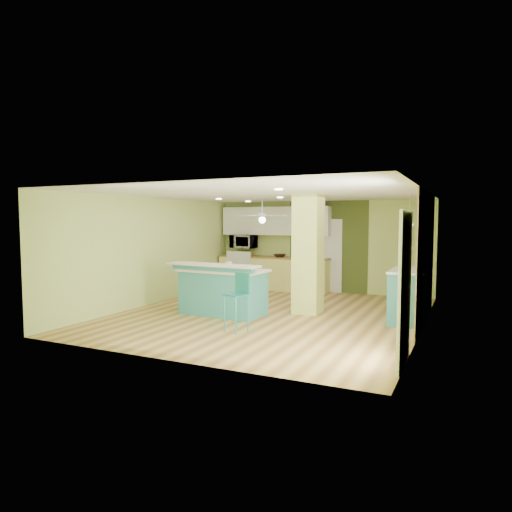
# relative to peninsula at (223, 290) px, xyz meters

# --- Properties ---
(floor) EXTENTS (6.00, 7.00, 0.01)m
(floor) POSITION_rel_peninsula_xyz_m (0.92, 0.40, -0.51)
(floor) COLOR olive
(floor) RESTS_ON ground
(ceiling) EXTENTS (6.00, 7.00, 0.01)m
(ceiling) POSITION_rel_peninsula_xyz_m (0.92, 0.40, 2.00)
(ceiling) COLOR white
(ceiling) RESTS_ON wall_back
(wall_back) EXTENTS (6.00, 0.01, 2.50)m
(wall_back) POSITION_rel_peninsula_xyz_m (0.92, 3.91, 0.74)
(wall_back) COLOR #C3D873
(wall_back) RESTS_ON floor
(wall_front) EXTENTS (6.00, 0.01, 2.50)m
(wall_front) POSITION_rel_peninsula_xyz_m (0.92, -3.10, 0.74)
(wall_front) COLOR #C3D873
(wall_front) RESTS_ON floor
(wall_left) EXTENTS (0.01, 7.00, 2.50)m
(wall_left) POSITION_rel_peninsula_xyz_m (-2.09, 0.40, 0.74)
(wall_left) COLOR #C3D873
(wall_left) RESTS_ON floor
(wall_right) EXTENTS (0.01, 7.00, 2.50)m
(wall_right) POSITION_rel_peninsula_xyz_m (3.92, 0.40, 0.74)
(wall_right) COLOR #C3D873
(wall_right) RESTS_ON floor
(wood_panel) EXTENTS (0.02, 3.40, 2.50)m
(wood_panel) POSITION_rel_peninsula_xyz_m (3.90, 1.00, 0.74)
(wood_panel) COLOR #917352
(wood_panel) RESTS_ON floor
(olive_accent) EXTENTS (2.20, 0.02, 2.50)m
(olive_accent) POSITION_rel_peninsula_xyz_m (1.12, 3.89, 0.74)
(olive_accent) COLOR #435220
(olive_accent) RESTS_ON floor
(interior_door) EXTENTS (0.82, 0.05, 2.00)m
(interior_door) POSITION_rel_peninsula_xyz_m (1.12, 3.86, 0.49)
(interior_door) COLOR silver
(interior_door) RESTS_ON floor
(french_door) EXTENTS (0.04, 1.08, 2.10)m
(french_door) POSITION_rel_peninsula_xyz_m (3.89, -1.90, 0.54)
(french_door) COLOR white
(french_door) RESTS_ON floor
(column) EXTENTS (0.55, 0.55, 2.50)m
(column) POSITION_rel_peninsula_xyz_m (1.57, 0.90, 0.74)
(column) COLOR #C9D562
(column) RESTS_ON floor
(kitchen_run) EXTENTS (3.25, 0.63, 0.94)m
(kitchen_run) POSITION_rel_peninsula_xyz_m (-0.38, 3.60, -0.03)
(kitchen_run) COLOR #F0EA7D
(kitchen_run) RESTS_ON floor
(stove) EXTENTS (0.76, 0.66, 1.08)m
(stove) POSITION_rel_peninsula_xyz_m (-1.33, 3.59, -0.05)
(stove) COLOR silver
(stove) RESTS_ON floor
(upper_cabinets) EXTENTS (3.20, 0.34, 0.80)m
(upper_cabinets) POSITION_rel_peninsula_xyz_m (-0.38, 3.72, 1.44)
(upper_cabinets) COLOR white
(upper_cabinets) RESTS_ON wall_back
(microwave) EXTENTS (0.70, 0.48, 0.39)m
(microwave) POSITION_rel_peninsula_xyz_m (-1.33, 3.60, 0.84)
(microwave) COLOR white
(microwave) RESTS_ON wall_back
(ceiling_fan) EXTENTS (1.41, 1.41, 0.61)m
(ceiling_fan) POSITION_rel_peninsula_xyz_m (-0.18, 2.40, 1.57)
(ceiling_fan) COLOR white
(ceiling_fan) RESTS_ON ceiling
(pendant_lamp) EXTENTS (0.14, 0.14, 0.69)m
(pendant_lamp) POSITION_rel_peninsula_xyz_m (3.57, 1.15, 1.38)
(pendant_lamp) COLOR silver
(pendant_lamp) RESTS_ON ceiling
(wall_decor) EXTENTS (0.03, 0.90, 0.70)m
(wall_decor) POSITION_rel_peninsula_xyz_m (3.88, 1.20, 1.04)
(wall_decor) COLOR brown
(wall_decor) RESTS_ON wood_panel
(peninsula) EXTENTS (2.07, 1.20, 1.09)m
(peninsula) POSITION_rel_peninsula_xyz_m (0.00, 0.00, 0.00)
(peninsula) COLOR teal
(peninsula) RESTS_ON floor
(bar_stool) EXTENTS (0.44, 0.44, 1.05)m
(bar_stool) POSITION_rel_peninsula_xyz_m (1.00, -1.19, 0.19)
(bar_stool) COLOR teal
(bar_stool) RESTS_ON floor
(side_counter) EXTENTS (0.67, 1.59, 1.02)m
(side_counter) POSITION_rel_peninsula_xyz_m (3.62, 1.07, 0.01)
(side_counter) COLOR teal
(side_counter) RESTS_ON floor
(fruit_bowl) EXTENTS (0.36, 0.36, 0.08)m
(fruit_bowl) POSITION_rel_peninsula_xyz_m (-0.17, 3.57, 0.48)
(fruit_bowl) COLOR #351E15
(fruit_bowl) RESTS_ON kitchen_run
(canister) EXTENTS (0.15, 0.15, 0.16)m
(canister) POSITION_rel_peninsula_xyz_m (0.14, -0.00, 0.52)
(canister) COLOR yellow
(canister) RESTS_ON peninsula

